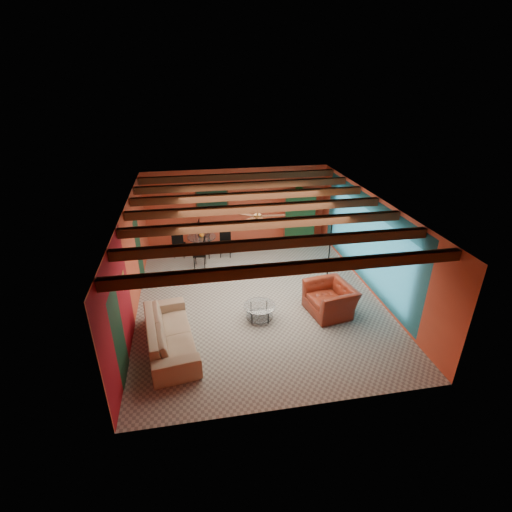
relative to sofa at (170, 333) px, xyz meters
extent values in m
cube|color=gray|center=(2.33, 1.80, -0.37)|extent=(6.50, 8.00, 0.01)
cube|color=silver|center=(2.33, 1.80, 2.33)|extent=(6.50, 8.00, 0.01)
cube|color=#D44E30|center=(2.33, 5.80, 0.98)|extent=(6.50, 0.02, 2.70)
cube|color=maroon|center=(-0.92, 1.80, 0.98)|extent=(0.02, 8.00, 2.70)
cube|color=teal|center=(5.58, 1.80, 0.98)|extent=(0.02, 8.00, 2.70)
imported|color=#997C62|center=(0.00, 0.00, 0.00)|extent=(1.32, 2.63, 0.74)
imported|color=maroon|center=(4.03, 0.69, 0.02)|extent=(1.25, 1.37, 0.78)
cube|color=maroon|center=(4.53, 5.50, 0.53)|extent=(1.12, 0.74, 1.80)
cube|color=black|center=(1.43, 5.76, 1.28)|extent=(1.05, 0.03, 0.65)
imported|color=#26661E|center=(4.53, 5.50, 1.66)|extent=(0.47, 0.42, 0.46)
imported|color=orange|center=(0.96, 4.67, 0.72)|extent=(0.18, 0.18, 0.18)
camera|label=1|loc=(0.69, -7.09, 5.26)|focal=26.43mm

